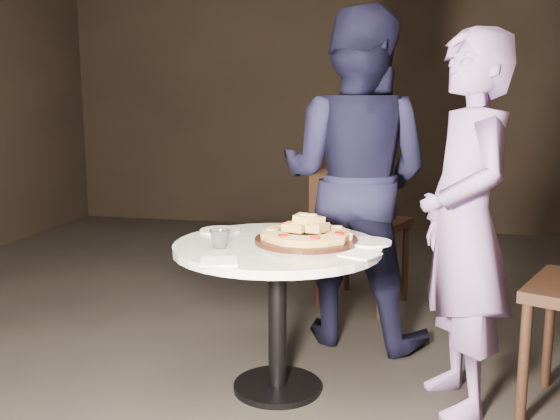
% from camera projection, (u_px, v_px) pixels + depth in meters
% --- Properties ---
extents(floor, '(7.00, 7.00, 0.00)m').
position_uv_depth(floor, '(306.00, 388.00, 2.69)').
color(floor, black).
rests_on(floor, ground).
extents(table, '(1.04, 1.04, 0.64)m').
position_uv_depth(table, '(277.00, 271.00, 2.59)').
color(table, black).
rests_on(table, ground).
extents(serving_board, '(0.53, 0.53, 0.02)m').
position_uv_depth(serving_board, '(306.00, 240.00, 2.58)').
color(serving_board, black).
rests_on(serving_board, table).
extents(focaccia_pile, '(0.38, 0.37, 0.10)m').
position_uv_depth(focaccia_pile, '(306.00, 231.00, 2.58)').
color(focaccia_pile, tan).
rests_on(focaccia_pile, serving_board).
extents(plate_left, '(0.21, 0.21, 0.01)m').
position_uv_depth(plate_left, '(220.00, 231.00, 2.79)').
color(plate_left, white).
rests_on(plate_left, table).
extents(plate_right, '(0.22, 0.22, 0.01)m').
position_uv_depth(plate_right, '(369.00, 242.00, 2.56)').
color(plate_right, white).
rests_on(plate_right, table).
extents(water_glass, '(0.10, 0.10, 0.07)m').
position_uv_depth(water_glass, '(220.00, 239.00, 2.48)').
color(water_glass, silver).
rests_on(water_glass, table).
extents(napkin_near, '(0.17, 0.17, 0.01)m').
position_uv_depth(napkin_near, '(219.00, 261.00, 2.26)').
color(napkin_near, white).
rests_on(napkin_near, table).
extents(napkin_far, '(0.17, 0.17, 0.01)m').
position_uv_depth(napkin_far, '(360.00, 255.00, 2.36)').
color(napkin_far, white).
rests_on(napkin_far, table).
extents(chair_far, '(0.60, 0.61, 1.00)m').
position_uv_depth(chair_far, '(356.00, 213.00, 3.63)').
color(chair_far, black).
rests_on(chair_far, ground).
extents(diner_navy, '(0.94, 0.81, 1.67)m').
position_uv_depth(diner_navy, '(355.00, 179.00, 3.13)').
color(diner_navy, black).
rests_on(diner_navy, ground).
extents(diner_teal, '(0.50, 0.62, 1.50)m').
position_uv_depth(diner_teal, '(465.00, 225.00, 2.42)').
color(diner_teal, slate).
rests_on(diner_teal, ground).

